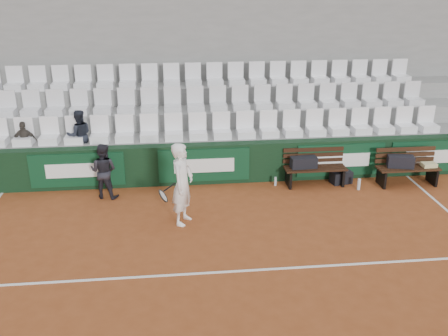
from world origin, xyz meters
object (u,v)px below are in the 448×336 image
at_px(water_bottle_near, 275,181).
at_px(spectator_b, 22,124).
at_px(bench_right, 407,176).
at_px(sports_bag_left, 304,162).
at_px(ball_kid, 104,171).
at_px(sports_bag_right, 400,161).
at_px(bench_left, 315,176).
at_px(tennis_player, 182,184).
at_px(spectator_c, 78,117).
at_px(sports_bag_ground, 341,177).
at_px(water_bottle_far, 359,184).

xyz_separation_m(water_bottle_near, spectator_b, (-6.01, 0.89, 1.39)).
bearing_deg(bench_right, spectator_b, 172.85).
bearing_deg(sports_bag_left, ball_kid, -177.44).
height_order(water_bottle_near, ball_kid, ball_kid).
height_order(bench_right, water_bottle_near, bench_right).
bearing_deg(sports_bag_right, ball_kid, -179.95).
distance_m(sports_bag_left, spectator_b, 6.81).
height_order(bench_left, bench_right, same).
height_order(sports_bag_right, ball_kid, ball_kid).
bearing_deg(tennis_player, spectator_c, 133.40).
xyz_separation_m(sports_bag_ground, spectator_c, (-6.35, 0.89, 1.47)).
xyz_separation_m(tennis_player, spectator_c, (-2.42, 2.55, 0.76)).
xyz_separation_m(bench_right, ball_kid, (-7.27, 0.04, 0.42)).
bearing_deg(bench_right, water_bottle_far, -171.86).
xyz_separation_m(sports_bag_left, spectator_b, (-6.68, 0.90, 0.92)).
bearing_deg(ball_kid, bench_right, -163.30).
relative_size(water_bottle_far, ball_kid, 0.21).
xyz_separation_m(bench_right, water_bottle_near, (-3.22, 0.27, -0.11)).
relative_size(bench_left, ball_kid, 1.15).
distance_m(tennis_player, spectator_b, 4.55).
bearing_deg(bench_left, tennis_player, -153.48).
bearing_deg(spectator_b, ball_kid, 147.74).
bearing_deg(water_bottle_near, spectator_c, 169.26).
bearing_deg(spectator_b, bench_left, 169.78).
bearing_deg(spectator_c, bench_left, 156.76).
bearing_deg(tennis_player, sports_bag_ground, 22.87).
distance_m(sports_bag_right, ball_kid, 7.07).
xyz_separation_m(sports_bag_left, sports_bag_ground, (0.97, 0.01, -0.43)).
xyz_separation_m(sports_bag_left, spectator_c, (-5.38, 0.90, 1.04)).
height_order(sports_bag_left, water_bottle_far, sports_bag_left).
height_order(sports_bag_left, spectator_c, spectator_c).
bearing_deg(ball_kid, bench_left, -160.85).
xyz_separation_m(sports_bag_left, ball_kid, (-4.73, -0.21, 0.07)).
bearing_deg(water_bottle_near, bench_left, -2.23).
xyz_separation_m(bench_left, sports_bag_left, (-0.29, 0.03, 0.36)).
relative_size(sports_bag_right, ball_kid, 0.47).
distance_m(sports_bag_ground, water_bottle_near, 1.65).
xyz_separation_m(bench_right, sports_bag_ground, (-1.57, 0.26, -0.07)).
xyz_separation_m(bench_right, tennis_player, (-5.51, -1.40, 0.64)).
bearing_deg(sports_bag_left, bench_left, -5.46).
xyz_separation_m(bench_left, spectator_c, (-5.67, 0.93, 1.40)).
bearing_deg(spectator_c, water_bottle_far, 154.68).
bearing_deg(water_bottle_near, tennis_player, -144.05).
bearing_deg(spectator_c, sports_bag_right, 157.92).
bearing_deg(sports_bag_left, tennis_player, -150.89).
xyz_separation_m(sports_bag_ground, water_bottle_far, (0.29, -0.45, -0.02)).
bearing_deg(spectator_c, spectator_b, -13.92).
bearing_deg(spectator_c, sports_bag_left, 156.56).
bearing_deg(sports_bag_right, sports_bag_left, 174.98).
bearing_deg(water_bottle_far, tennis_player, -163.99).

